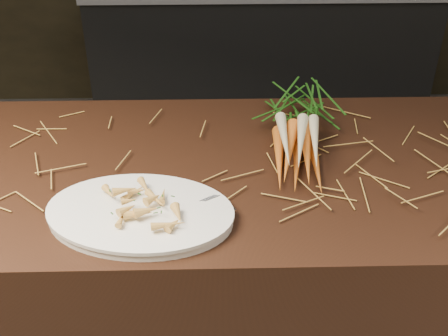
{
  "coord_description": "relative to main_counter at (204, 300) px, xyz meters",
  "views": [
    {
      "loc": [
        0.03,
        -0.81,
        1.62
      ],
      "look_at": [
        0.05,
        0.2,
        0.96
      ],
      "focal_mm": 45.0,
      "sensor_mm": 36.0,
      "label": 1
    }
  ],
  "objects": [
    {
      "name": "roasted_veg_heap",
      "position": [
        -0.12,
        -0.2,
        0.49
      ],
      "size": [
        0.2,
        0.16,
        0.04
      ],
      "primitive_type": null,
      "rotation": [
        0.0,
        0.0,
        -0.14
      ],
      "color": "#A5742E",
      "rests_on": "serving_platter"
    },
    {
      "name": "back_counter",
      "position": [
        0.3,
        1.88,
        -0.03
      ],
      "size": [
        1.82,
        0.62,
        0.84
      ],
      "color": "black",
      "rests_on": "ground"
    },
    {
      "name": "serving_fork",
      "position": [
        0.01,
        -0.24,
        0.47
      ],
      "size": [
        0.13,
        0.09,
        0.0
      ],
      "primitive_type": "cube",
      "rotation": [
        0.0,
        0.0,
        -1.01
      ],
      "color": "silver",
      "rests_on": "serving_platter"
    },
    {
      "name": "root_veg_bunch",
      "position": [
        0.25,
        0.12,
        0.49
      ],
      "size": [
        0.2,
        0.49,
        0.09
      ],
      "rotation": [
        0.0,
        0.0,
        -0.15
      ],
      "color": "#CC5019",
      "rests_on": "main_counter"
    },
    {
      "name": "serving_platter",
      "position": [
        -0.12,
        -0.2,
        0.46
      ],
      "size": [
        0.42,
        0.31,
        0.02
      ],
      "primitive_type": null,
      "rotation": [
        0.0,
        0.0,
        -0.14
      ],
      "color": "white",
      "rests_on": "main_counter"
    },
    {
      "name": "straw_bedding",
      "position": [
        0.0,
        0.0,
        0.46
      ],
      "size": [
        1.4,
        0.6,
        0.02
      ],
      "primitive_type": null,
      "color": "olive",
      "rests_on": "main_counter"
    },
    {
      "name": "main_counter",
      "position": [
        0.0,
        0.0,
        0.0
      ],
      "size": [
        2.4,
        0.7,
        0.9
      ],
      "primitive_type": "cube",
      "color": "black",
      "rests_on": "ground"
    }
  ]
}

